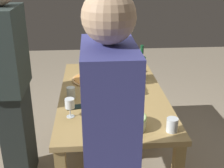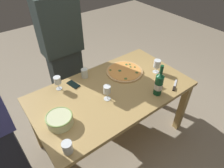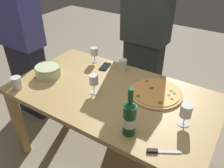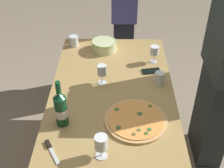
{
  "view_description": "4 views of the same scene",
  "coord_description": "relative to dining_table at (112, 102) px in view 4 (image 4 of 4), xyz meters",
  "views": [
    {
      "loc": [
        -2.34,
        0.18,
        1.8
      ],
      "look_at": [
        0.0,
        0.0,
        0.83
      ],
      "focal_mm": 47.08,
      "sensor_mm": 36.0,
      "label": 1
    },
    {
      "loc": [
        -0.89,
        -1.18,
        2.04
      ],
      "look_at": [
        0.0,
        0.0,
        0.83
      ],
      "focal_mm": 31.39,
      "sensor_mm": 36.0,
      "label": 2
    },
    {
      "loc": [
        0.79,
        -1.23,
        1.79
      ],
      "look_at": [
        0.0,
        0.0,
        0.83
      ],
      "focal_mm": 36.96,
      "sensor_mm": 36.0,
      "label": 3
    },
    {
      "loc": [
        1.72,
        0.03,
        2.12
      ],
      "look_at": [
        0.0,
        0.0,
        0.83
      ],
      "focal_mm": 48.76,
      "sensor_mm": 36.0,
      "label": 4
    }
  ],
  "objects": [
    {
      "name": "dining_table",
      "position": [
        0.0,
        0.0,
        0.0
      ],
      "size": [
        1.6,
        0.9,
        0.75
      ],
      "color": "tan",
      "rests_on": "ground"
    },
    {
      "name": "cup_amber",
      "position": [
        -0.67,
        -0.35,
        0.14
      ],
      "size": [
        0.08,
        0.08,
        0.1
      ],
      "primitive_type": "cylinder",
      "color": "white",
      "rests_on": "dining_table"
    },
    {
      "name": "wine_glass_far_left",
      "position": [
        0.58,
        -0.05,
        0.2
      ],
      "size": [
        0.08,
        0.08,
        0.15
      ],
      "color": "white",
      "rests_on": "dining_table"
    },
    {
      "name": "wine_glass_near_pizza",
      "position": [
        -0.42,
        0.34,
        0.19
      ],
      "size": [
        0.07,
        0.07,
        0.15
      ],
      "color": "white",
      "rests_on": "dining_table"
    },
    {
      "name": "person_guest_left",
      "position": [
        -1.13,
        0.1,
        0.21
      ],
      "size": [
        0.44,
        0.24,
        1.71
      ],
      "rotation": [
        0.0,
        0.0,
        -0.09
      ],
      "color": "#222533",
      "rests_on": "ground"
    },
    {
      "name": "serving_bowl",
      "position": [
        -0.6,
        -0.08,
        0.14
      ],
      "size": [
        0.22,
        0.22,
        0.09
      ],
      "color": "beige",
      "rests_on": "dining_table"
    },
    {
      "name": "ground_plane",
      "position": [
        0.0,
        0.0,
        -0.66
      ],
      "size": [
        8.0,
        8.0,
        0.0
      ],
      "primitive_type": "plane",
      "color": "gray"
    },
    {
      "name": "cup_ceramic",
      "position": [
        -0.11,
        0.35,
        0.14
      ],
      "size": [
        0.07,
        0.07,
        0.1
      ],
      "primitive_type": "cylinder",
      "color": "silver",
      "rests_on": "dining_table"
    },
    {
      "name": "pizza_knife",
      "position": [
        0.54,
        -0.35,
        0.1
      ],
      "size": [
        0.18,
        0.12,
        0.02
      ],
      "color": "silver",
      "rests_on": "dining_table"
    },
    {
      "name": "pizza",
      "position": [
        0.3,
        0.16,
        0.1
      ],
      "size": [
        0.41,
        0.41,
        0.03
      ],
      "color": "#E0AE71",
      "rests_on": "dining_table"
    },
    {
      "name": "wine_glass_by_bottle",
      "position": [
        -0.11,
        -0.08,
        0.2
      ],
      "size": [
        0.07,
        0.07,
        0.16
      ],
      "color": "white",
      "rests_on": "dining_table"
    },
    {
      "name": "wine_bottle",
      "position": [
        0.32,
        -0.31,
        0.22
      ],
      "size": [
        0.08,
        0.08,
        0.33
      ],
      "color": "#124929",
      "rests_on": "dining_table"
    },
    {
      "name": "cell_phone",
      "position": [
        -0.27,
        0.31,
        0.1
      ],
      "size": [
        0.1,
        0.15,
        0.01
      ],
      "primitive_type": "cube",
      "rotation": [
        0.0,
        0.0,
        0.2
      ],
      "color": "black",
      "rests_on": "dining_table"
    }
  ]
}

